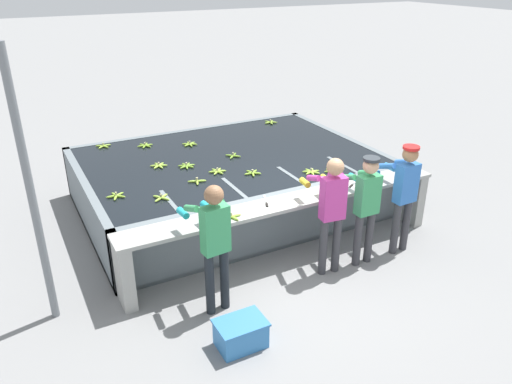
{
  "coord_description": "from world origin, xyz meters",
  "views": [
    {
      "loc": [
        -3.29,
        -5.0,
        3.86
      ],
      "look_at": [
        0.0,
        1.21,
        0.64
      ],
      "focal_mm": 35.0,
      "sensor_mm": 36.0,
      "label": 1
    }
  ],
  "objects_px": {
    "banana_bunch_floating_8": "(233,156)",
    "banana_bunch_ledge_0": "(231,217)",
    "worker_0": "(214,237)",
    "banana_bunch_floating_9": "(161,198)",
    "banana_bunch_floating_12": "(270,122)",
    "banana_bunch_floating_13": "(217,171)",
    "crate": "(241,334)",
    "worker_1": "(331,206)",
    "worker_3": "(404,189)",
    "banana_bunch_floating_2": "(311,172)",
    "knife_1": "(266,203)",
    "support_post_left": "(31,195)",
    "banana_bunch_floating_6": "(145,145)",
    "banana_bunch_floating_1": "(190,144)",
    "banana_bunch_floating_5": "(186,166)",
    "knife_0": "(353,184)",
    "worker_2": "(365,201)",
    "banana_bunch_floating_11": "(197,181)",
    "banana_bunch_floating_0": "(333,171)",
    "banana_bunch_floating_4": "(253,173)",
    "banana_bunch_floating_10": "(103,146)",
    "banana_bunch_floating_3": "(116,196)"
  },
  "relations": [
    {
      "from": "knife_1",
      "to": "support_post_left",
      "type": "xyz_separation_m",
      "value": [
        -2.83,
        0.11,
        0.68
      ]
    },
    {
      "from": "banana_bunch_floating_8",
      "to": "banana_bunch_ledge_0",
      "type": "height_order",
      "value": "banana_bunch_ledge_0"
    },
    {
      "from": "crate",
      "to": "support_post_left",
      "type": "distance_m",
      "value": 2.71
    },
    {
      "from": "worker_3",
      "to": "banana_bunch_floating_1",
      "type": "height_order",
      "value": "worker_3"
    },
    {
      "from": "banana_bunch_floating_5",
      "to": "banana_bunch_floating_13",
      "type": "height_order",
      "value": "same"
    },
    {
      "from": "worker_0",
      "to": "worker_2",
      "type": "distance_m",
      "value": 2.23
    },
    {
      "from": "worker_1",
      "to": "support_post_left",
      "type": "distance_m",
      "value": 3.58
    },
    {
      "from": "banana_bunch_floating_5",
      "to": "banana_bunch_floating_9",
      "type": "xyz_separation_m",
      "value": [
        -0.73,
        -0.96,
        0.0
      ]
    },
    {
      "from": "knife_0",
      "to": "knife_1",
      "type": "relative_size",
      "value": 0.94
    },
    {
      "from": "banana_bunch_floating_13",
      "to": "banana_bunch_floating_4",
      "type": "bearing_deg",
      "value": -34.73
    },
    {
      "from": "worker_2",
      "to": "crate",
      "type": "distance_m",
      "value": 2.51
    },
    {
      "from": "banana_bunch_floating_2",
      "to": "banana_bunch_floating_0",
      "type": "bearing_deg",
      "value": -24.36
    },
    {
      "from": "banana_bunch_floating_12",
      "to": "banana_bunch_ledge_0",
      "type": "height_order",
      "value": "banana_bunch_ledge_0"
    },
    {
      "from": "worker_0",
      "to": "worker_2",
      "type": "relative_size",
      "value": 1.05
    },
    {
      "from": "banana_bunch_floating_2",
      "to": "banana_bunch_floating_5",
      "type": "bearing_deg",
      "value": 144.91
    },
    {
      "from": "banana_bunch_floating_3",
      "to": "banana_bunch_ledge_0",
      "type": "relative_size",
      "value": 1.0
    },
    {
      "from": "banana_bunch_floating_5",
      "to": "banana_bunch_ledge_0",
      "type": "distance_m",
      "value": 1.93
    },
    {
      "from": "banana_bunch_floating_10",
      "to": "banana_bunch_ledge_0",
      "type": "distance_m",
      "value": 3.62
    },
    {
      "from": "banana_bunch_floating_11",
      "to": "banana_bunch_floating_13",
      "type": "relative_size",
      "value": 0.99
    },
    {
      "from": "worker_0",
      "to": "banana_bunch_floating_13",
      "type": "relative_size",
      "value": 5.93
    },
    {
      "from": "banana_bunch_floating_2",
      "to": "banana_bunch_floating_13",
      "type": "distance_m",
      "value": 1.46
    },
    {
      "from": "worker_0",
      "to": "banana_bunch_floating_9",
      "type": "distance_m",
      "value": 1.48
    },
    {
      "from": "knife_0",
      "to": "crate",
      "type": "xyz_separation_m",
      "value": [
        -2.51,
        -1.34,
        -0.75
      ]
    },
    {
      "from": "worker_3",
      "to": "knife_0",
      "type": "xyz_separation_m",
      "value": [
        -0.43,
        0.59,
        -0.07
      ]
    },
    {
      "from": "worker_2",
      "to": "banana_bunch_floating_8",
      "type": "distance_m",
      "value": 2.6
    },
    {
      "from": "banana_bunch_floating_8",
      "to": "worker_2",
      "type": "bearing_deg",
      "value": -72.15
    },
    {
      "from": "banana_bunch_floating_0",
      "to": "banana_bunch_floating_10",
      "type": "xyz_separation_m",
      "value": [
        -2.89,
        2.87,
        0.0
      ]
    },
    {
      "from": "knife_1",
      "to": "crate",
      "type": "relative_size",
      "value": 0.61
    },
    {
      "from": "banana_bunch_floating_8",
      "to": "banana_bunch_floating_12",
      "type": "distance_m",
      "value": 2.06
    },
    {
      "from": "banana_bunch_floating_4",
      "to": "crate",
      "type": "height_order",
      "value": "banana_bunch_floating_4"
    },
    {
      "from": "worker_2",
      "to": "support_post_left",
      "type": "height_order",
      "value": "support_post_left"
    },
    {
      "from": "banana_bunch_ledge_0",
      "to": "banana_bunch_floating_6",
      "type": "bearing_deg",
      "value": 93.15
    },
    {
      "from": "banana_bunch_floating_11",
      "to": "banana_bunch_floating_13",
      "type": "bearing_deg",
      "value": 26.29
    },
    {
      "from": "banana_bunch_floating_8",
      "to": "knife_1",
      "type": "xyz_separation_m",
      "value": [
        -0.37,
        -1.83,
        -0.01
      ]
    },
    {
      "from": "banana_bunch_floating_8",
      "to": "banana_bunch_floating_12",
      "type": "xyz_separation_m",
      "value": [
        1.51,
        1.4,
        -0.0
      ]
    },
    {
      "from": "banana_bunch_floating_12",
      "to": "banana_bunch_floating_8",
      "type": "bearing_deg",
      "value": -137.15
    },
    {
      "from": "banana_bunch_floating_13",
      "to": "crate",
      "type": "bearing_deg",
      "value": -109.28
    },
    {
      "from": "banana_bunch_floating_0",
      "to": "banana_bunch_floating_1",
      "type": "xyz_separation_m",
      "value": [
        -1.51,
        2.25,
        0.0
      ]
    },
    {
      "from": "banana_bunch_floating_6",
      "to": "banana_bunch_floating_11",
      "type": "distance_m",
      "value": 1.93
    },
    {
      "from": "banana_bunch_floating_1",
      "to": "banana_bunch_floating_6",
      "type": "distance_m",
      "value": 0.79
    },
    {
      "from": "banana_bunch_floating_2",
      "to": "banana_bunch_floating_9",
      "type": "xyz_separation_m",
      "value": [
        -2.36,
        0.18,
        0.0
      ]
    },
    {
      "from": "banana_bunch_floating_4",
      "to": "support_post_left",
      "type": "bearing_deg",
      "value": -164.12
    },
    {
      "from": "banana_bunch_floating_10",
      "to": "banana_bunch_floating_13",
      "type": "distance_m",
      "value": 2.42
    },
    {
      "from": "banana_bunch_floating_12",
      "to": "banana_bunch_ledge_0",
      "type": "xyz_separation_m",
      "value": [
        -2.49,
        -3.4,
        0.0
      ]
    },
    {
      "from": "banana_bunch_floating_9",
      "to": "banana_bunch_floating_12",
      "type": "distance_m",
      "value": 3.94
    },
    {
      "from": "worker_2",
      "to": "banana_bunch_floating_8",
      "type": "bearing_deg",
      "value": 107.85
    },
    {
      "from": "banana_bunch_floating_2",
      "to": "banana_bunch_floating_12",
      "type": "height_order",
      "value": "same"
    },
    {
      "from": "banana_bunch_floating_13",
      "to": "banana_bunch_floating_2",
      "type": "bearing_deg",
      "value": -28.63
    },
    {
      "from": "worker_0",
      "to": "support_post_left",
      "type": "bearing_deg",
      "value": 156.35
    },
    {
      "from": "worker_1",
      "to": "worker_3",
      "type": "height_order",
      "value": "worker_1"
    }
  ]
}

